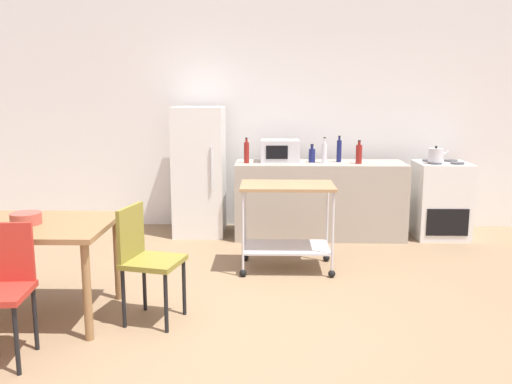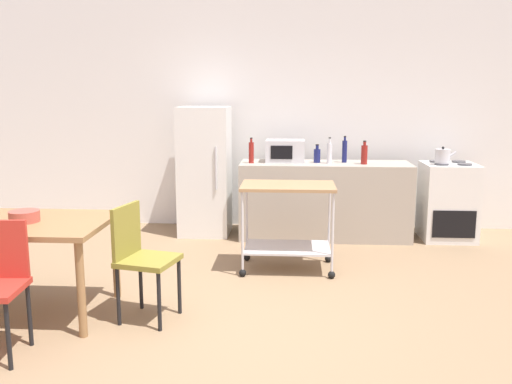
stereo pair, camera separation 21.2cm
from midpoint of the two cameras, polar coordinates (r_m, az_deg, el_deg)
ground_plane at (r=4.28m, az=-2.02°, el=-13.55°), size 12.00×12.00×0.00m
back_wall at (r=7.11m, az=0.52°, el=8.12°), size 8.40×0.12×2.90m
kitchen_counter at (r=6.63m, az=8.00°, el=-0.85°), size 2.00×0.64×0.90m
dining_table at (r=4.64m, az=-22.85°, el=-3.73°), size 1.50×0.90×0.75m
chair_olive at (r=4.29m, az=-10.47°, el=-6.30°), size 0.48×0.48×0.89m
stove_oven at (r=6.91m, az=20.06°, el=-0.92°), size 0.60×0.61×0.92m
refrigerator at (r=6.73m, az=-4.41°, el=2.18°), size 0.60×0.63×1.55m
kitchen_cart at (r=5.37m, az=4.43°, el=-2.14°), size 0.91×0.57×0.85m
bottle_olive_oil at (r=6.47m, az=0.44°, el=4.14°), size 0.06×0.06×0.30m
microwave at (r=6.61m, az=3.96°, el=4.27°), size 0.46×0.35×0.26m
bottle_hot_sauce at (r=6.56m, az=7.25°, el=3.79°), size 0.08×0.08×0.22m
bottle_soda at (r=6.51m, az=8.53°, el=4.04°), size 0.06×0.06×0.30m
bottle_soy_sauce at (r=6.62m, az=10.05°, el=4.20°), size 0.06×0.06×0.31m
bottle_sesame_oil at (r=6.51m, az=12.05°, el=3.84°), size 0.07×0.07×0.27m
fruit_bowl at (r=4.53m, az=-21.62°, el=-2.36°), size 0.23×0.23×0.09m
kettle at (r=6.71m, az=19.61°, el=3.52°), size 0.24×0.17×0.19m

